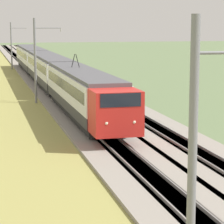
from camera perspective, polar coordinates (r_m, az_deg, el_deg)
The scene contains 8 objects.
ballast_main at distance 58.08m, azimuth -6.44°, elevation 2.33°, with size 240.00×4.40×0.30m.
ballast_adjacent at distance 58.74m, azimuth -2.52°, elevation 2.46°, with size 240.00×4.40×0.30m.
track_main at distance 58.08m, azimuth -6.44°, elevation 2.34°, with size 240.00×1.57×0.45m.
track_adjacent at distance 58.74m, azimuth -2.52°, elevation 2.47°, with size 240.00×1.57×0.45m.
passenger_train at distance 60.82m, azimuth -6.86°, elevation 4.67°, with size 63.54×2.95×4.92m.
catenary_mast_near at distance 12.96m, azimuth 8.89°, elevation -5.96°, with size 0.22×2.56×7.58m.
catenary_mast_mid at distance 48.88m, azimuth -8.19°, elevation 5.55°, with size 0.22×2.56×7.84m.
catenary_mast_far at distance 85.77m, azimuth -10.73°, elevation 7.04°, with size 0.22×2.56×7.52m.
Camera 1 is at (-7.14, 7.47, 7.36)m, focal length 85.00 mm.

